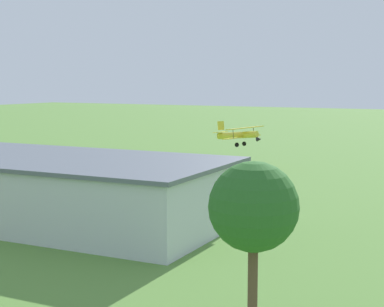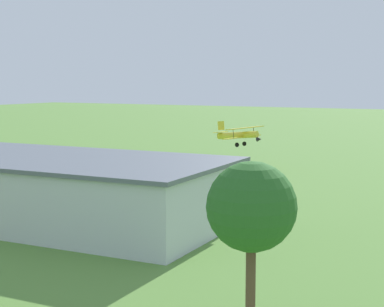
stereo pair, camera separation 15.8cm
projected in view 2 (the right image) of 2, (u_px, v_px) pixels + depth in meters
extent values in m
plane|color=#568438|center=(192.00, 164.00, 94.13)|extent=(400.00, 400.00, 0.00)
cube|color=silver|center=(42.00, 190.00, 56.54)|extent=(34.95, 16.21, 5.58)
cube|color=slate|center=(41.00, 158.00, 56.19)|extent=(35.57, 16.83, 0.35)
cube|color=#384251|center=(90.00, 183.00, 63.36)|extent=(10.00, 0.48, 4.57)
cylinder|color=yellow|center=(238.00, 135.00, 88.18)|extent=(6.81, 2.11, 1.57)
cone|color=black|center=(259.00, 139.00, 85.96)|extent=(0.86, 0.78, 0.72)
cube|color=yellow|center=(242.00, 137.00, 87.72)|extent=(2.65, 8.29, 0.24)
cube|color=yellow|center=(245.00, 128.00, 87.24)|extent=(2.65, 8.29, 0.24)
cube|color=yellow|center=(221.00, 126.00, 89.84)|extent=(1.22, 0.31, 1.40)
cube|color=yellow|center=(220.00, 132.00, 90.02)|extent=(1.35, 2.72, 0.17)
cylinder|color=black|center=(237.00, 145.00, 87.25)|extent=(0.65, 0.25, 0.64)
cylinder|color=black|center=(244.00, 144.00, 88.73)|extent=(0.65, 0.25, 0.64)
cylinder|color=#332D28|center=(233.00, 134.00, 85.44)|extent=(0.22, 0.12, 1.39)
cylinder|color=#332D28|center=(254.00, 131.00, 89.53)|extent=(0.22, 0.12, 1.39)
cube|color=#23389E|center=(261.00, 199.00, 62.61)|extent=(2.53, 4.77, 0.78)
cube|color=#2D3842|center=(261.00, 193.00, 62.53)|extent=(1.97, 2.77, 0.53)
cylinder|color=black|center=(267.00, 207.00, 60.93)|extent=(0.33, 0.67, 0.64)
cylinder|color=black|center=(249.00, 206.00, 61.47)|extent=(0.33, 0.67, 0.64)
cylinder|color=black|center=(272.00, 201.00, 63.84)|extent=(0.33, 0.67, 0.64)
cylinder|color=black|center=(256.00, 200.00, 64.38)|extent=(0.33, 0.67, 0.64)
cube|color=gold|center=(14.00, 178.00, 76.79)|extent=(1.99, 4.18, 0.73)
cube|color=#2D3842|center=(14.00, 173.00, 76.71)|extent=(1.70, 2.36, 0.53)
cylinder|color=black|center=(11.00, 183.00, 75.17)|extent=(0.24, 0.65, 0.64)
cylinder|color=black|center=(0.00, 182.00, 76.09)|extent=(0.24, 0.65, 0.64)
cylinder|color=black|center=(27.00, 180.00, 77.57)|extent=(0.24, 0.65, 0.64)
cylinder|color=black|center=(17.00, 178.00, 78.49)|extent=(0.24, 0.65, 0.64)
cylinder|color=#72338C|center=(222.00, 192.00, 68.62)|extent=(0.45, 0.45, 0.77)
cylinder|color=orange|center=(222.00, 186.00, 68.54)|extent=(0.54, 0.54, 0.55)
sphere|color=beige|center=(222.00, 183.00, 68.50)|extent=(0.21, 0.21, 0.21)
cylinder|color=orange|center=(265.00, 196.00, 66.10)|extent=(0.45, 0.45, 0.86)
cylinder|color=#72338C|center=(265.00, 189.00, 66.01)|extent=(0.53, 0.53, 0.61)
sphere|color=#9E704C|center=(265.00, 185.00, 65.96)|extent=(0.23, 0.23, 0.23)
cylinder|color=brown|center=(251.00, 291.00, 29.26)|extent=(0.48, 0.48, 5.61)
sphere|color=#286023|center=(251.00, 207.00, 28.78)|extent=(4.31, 4.31, 4.31)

